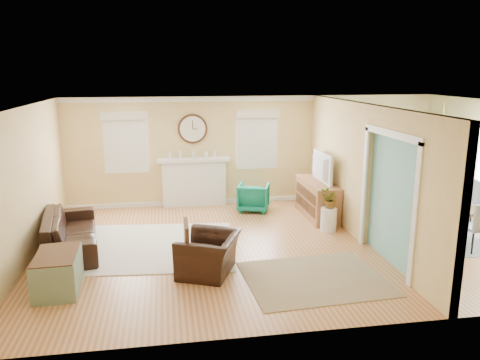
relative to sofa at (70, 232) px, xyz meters
name	(u,v)px	position (x,y,z in m)	size (l,w,h in m)	color
floor	(284,244)	(3.91, -0.38, -0.33)	(9.00, 9.00, 0.00)	#A4602C
wall_back	(255,150)	(3.91, 2.62, 0.97)	(9.00, 0.02, 2.60)	tan
wall_front	(349,231)	(3.91, -3.38, 0.97)	(9.00, 0.02, 2.60)	tan
wall_left	(24,186)	(-0.59, -0.38, 0.97)	(0.02, 6.00, 2.60)	tan
ceiling	(288,105)	(3.91, -0.38, 2.27)	(9.00, 6.00, 0.02)	white
partition	(359,168)	(5.42, -0.10, 1.03)	(0.17, 6.00, 2.60)	tan
fireplace	(194,181)	(2.41, 2.50, 0.27)	(1.70, 0.30, 1.17)	white
wall_clock	(193,129)	(2.41, 2.58, 1.52)	(0.70, 0.07, 0.70)	#4E301A
window_left	(126,138)	(0.86, 2.57, 1.33)	(1.05, 0.13, 1.42)	white
window_right	(257,136)	(3.96, 2.57, 1.33)	(1.05, 0.13, 1.42)	white
pendant	(442,124)	(6.91, -0.38, 1.87)	(0.30, 0.30, 0.55)	gold
rug_cream	(154,246)	(1.49, -0.12, -0.32)	(2.90, 2.51, 0.02)	beige
rug_jute	(315,278)	(4.00, -1.93, -0.33)	(2.14, 1.75, 0.01)	#93825E
rug_grey	(436,230)	(7.15, -0.15, -0.33)	(2.25, 2.81, 0.01)	gray
sofa	(70,232)	(0.00, 0.00, 0.00)	(2.27, 0.89, 0.66)	black
eames_chair	(209,254)	(2.39, -1.45, -0.01)	(0.99, 0.87, 0.64)	black
green_chair	(253,197)	(3.74, 1.85, -0.01)	(0.69, 0.71, 0.64)	#13705A
trunk	(58,272)	(0.12, -1.68, -0.05)	(0.65, 1.02, 0.57)	gray
credenza	(317,199)	(5.05, 1.19, 0.07)	(0.55, 1.61, 0.80)	#A0663C
tv	(318,167)	(5.04, 1.19, 0.79)	(1.13, 0.15, 0.65)	black
garden_stool	(329,219)	(4.98, 0.21, -0.09)	(0.32, 0.32, 0.48)	white
potted_plant	(330,199)	(4.98, 0.21, 0.34)	(0.34, 0.30, 0.38)	#337F33
dining_table	(437,216)	(7.15, -0.15, -0.03)	(1.74, 0.97, 0.61)	#4E301A
dining_chair_n	(411,189)	(7.14, 0.91, 0.28)	(0.58, 0.58, 1.04)	gray
dining_chair_s	(475,222)	(7.20, -1.23, 0.21)	(0.46, 0.46, 0.92)	gray
dining_chair_w	(415,206)	(6.60, -0.23, 0.24)	(0.48, 0.48, 0.97)	white
dining_chair_e	(468,201)	(7.83, -0.10, 0.26)	(0.53, 0.53, 1.01)	gray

